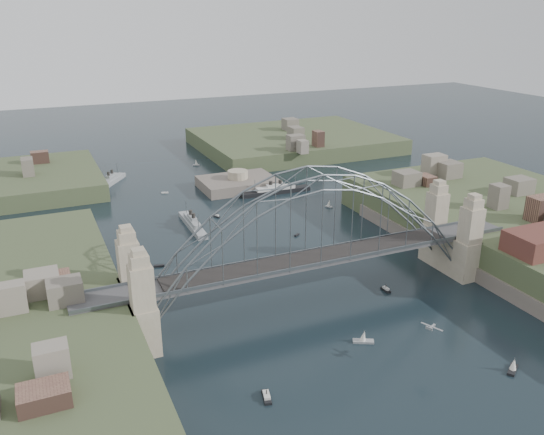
{
  "coord_description": "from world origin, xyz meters",
  "views": [
    {
      "loc": [
        -44.06,
        -80.98,
        50.22
      ],
      "look_at": [
        0.0,
        18.0,
        10.0
      ],
      "focal_mm": 37.08,
      "sensor_mm": 36.0,
      "label": 1
    }
  ],
  "objects": [
    {
      "name": "ground",
      "position": [
        0.0,
        0.0,
        0.0
      ],
      "size": [
        500.0,
        500.0,
        0.0
      ],
      "primitive_type": "plane",
      "color": "black",
      "rests_on": "ground"
    },
    {
      "name": "bridge",
      "position": [
        0.0,
        0.0,
        12.32
      ],
      "size": [
        84.0,
        13.8,
        24.6
      ],
      "color": "#464649",
      "rests_on": "ground"
    },
    {
      "name": "shore_east",
      "position": [
        57.32,
        0.0,
        1.97
      ],
      "size": [
        50.5,
        90.0,
        12.0
      ],
      "color": "#3D492B",
      "rests_on": "ground"
    },
    {
      "name": "headland_ne",
      "position": [
        50.0,
        110.0,
        0.75
      ],
      "size": [
        70.0,
        55.0,
        9.5
      ],
      "primitive_type": "cube",
      "color": "#3D492B",
      "rests_on": "ground"
    },
    {
      "name": "fort_island",
      "position": [
        12.0,
        70.0,
        -0.34
      ],
      "size": [
        22.0,
        16.0,
        9.4
      ],
      "color": "#5F554C",
      "rests_on": "ground"
    },
    {
      "name": "naval_cruiser_near",
      "position": [
        -9.67,
        44.21,
        0.85
      ],
      "size": [
        2.68,
        18.24,
        5.46
      ],
      "color": "#929599",
      "rests_on": "ground"
    },
    {
      "name": "naval_cruiser_far",
      "position": [
        -22.05,
        89.93,
        0.87
      ],
      "size": [
        11.12,
        15.0,
        5.58
      ],
      "color": "#929599",
      "rests_on": "ground"
    },
    {
      "name": "ocean_liner",
      "position": [
        20.1,
        60.7,
        0.81
      ],
      "size": [
        21.32,
        3.38,
        5.22
      ],
      "color": "black",
      "rests_on": "ground"
    },
    {
      "name": "aeroplane",
      "position": [
        7.04,
        -24.42,
        5.91
      ],
      "size": [
        1.98,
        3.36,
        0.51
      ],
      "color": "#9DA0A4"
    },
    {
      "name": "small_boat_a",
      "position": [
        -22.48,
        25.3,
        0.15
      ],
      "size": [
        2.25,
        1.03,
        0.45
      ],
      "color": "silver",
      "rests_on": "ground"
    },
    {
      "name": "small_boat_b",
      "position": [
        11.3,
        28.9,
        0.15
      ],
      "size": [
        1.62,
        1.35,
        0.45
      ],
      "color": "silver",
      "rests_on": "ground"
    },
    {
      "name": "small_boat_c",
      "position": [
        0.89,
        -16.08,
        0.7
      ],
      "size": [
        3.48,
        2.51,
        2.38
      ],
      "color": "silver",
      "rests_on": "ground"
    },
    {
      "name": "small_boat_d",
      "position": [
        28.25,
        43.58,
        0.95
      ],
      "size": [
        1.63,
        1.97,
        2.38
      ],
      "color": "silver",
      "rests_on": "ground"
    },
    {
      "name": "small_boat_e",
      "position": [
        -33.77,
        49.87,
        0.15
      ],
      "size": [
        1.99,
        3.77,
        0.45
      ],
      "color": "silver",
      "rests_on": "ground"
    },
    {
      "name": "small_boat_f",
      "position": [
        -1.95,
        48.52,
        0.29
      ],
      "size": [
        1.4,
        1.8,
        1.43
      ],
      "color": "silver",
      "rests_on": "ground"
    },
    {
      "name": "small_boat_g",
      "position": [
        16.97,
        -31.55,
        0.73
      ],
      "size": [
        3.17,
        2.57,
        2.38
      ],
      "color": "silver",
      "rests_on": "ground"
    },
    {
      "name": "small_boat_h",
      "position": [
        -9.34,
        73.78,
        0.15
      ],
      "size": [
        1.99,
        1.24,
        0.45
      ],
      "color": "silver",
      "rests_on": "ground"
    },
    {
      "name": "small_boat_i",
      "position": [
        31.84,
        12.73,
        0.15
      ],
      "size": [
        2.4,
        2.41,
        0.45
      ],
      "color": "silver",
      "rests_on": "ground"
    },
    {
      "name": "small_boat_j",
      "position": [
        -18.83,
        -22.46,
        0.28
      ],
      "size": [
        1.73,
        3.24,
        1.43
      ],
      "color": "silver",
      "rests_on": "ground"
    },
    {
      "name": "small_boat_k",
      "position": [
        8.02,
        99.96,
        0.91
      ],
      "size": [
        2.27,
        1.48,
        2.38
      ],
      "color": "silver",
      "rests_on": "ground"
    },
    {
      "name": "small_boat_l",
      "position": [
        -45.16,
        27.52,
        0.28
      ],
      "size": [
        1.72,
        2.58,
        1.43
      ],
      "color": "silver",
      "rests_on": "ground"
    },
    {
      "name": "small_boat_m",
      "position": [
        14.4,
        -2.84,
        0.29
      ],
      "size": [
        0.87,
        2.37,
        1.43
      ],
      "color": "silver",
      "rests_on": "ground"
    },
    {
      "name": "small_boat_n",
      "position": [
        40.62,
        83.92,
        0.28
      ],
      "size": [
        2.13,
        2.65,
        1.43
      ],
      "color": "silver",
      "rests_on": "ground"
    }
  ]
}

